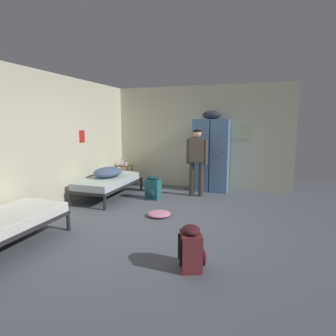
{
  "coord_description": "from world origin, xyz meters",
  "views": [
    {
      "loc": [
        1.6,
        -4.5,
        1.78
      ],
      "look_at": [
        0.0,
        0.3,
        0.95
      ],
      "focal_mm": 30.07,
      "sensor_mm": 36.0,
      "label": 1
    }
  ],
  "objects_px": {
    "bedding_heap": "(108,172)",
    "backpack_maroon": "(192,249)",
    "locker_bank": "(211,154)",
    "water_bottle": "(122,162)",
    "clothes_pile_pink": "(159,214)",
    "lotion_bottle": "(126,164)",
    "shelf_unit": "(125,173)",
    "person_traveler": "(197,156)",
    "bed_left_rear": "(109,182)",
    "backpack_teal": "(153,188)"
  },
  "relations": [
    {
      "from": "clothes_pile_pink",
      "to": "lotion_bottle",
      "type": "bearing_deg",
      "value": 129.48
    },
    {
      "from": "locker_bank",
      "to": "bedding_heap",
      "type": "height_order",
      "value": "locker_bank"
    },
    {
      "from": "shelf_unit",
      "to": "backpack_teal",
      "type": "bearing_deg",
      "value": -40.28
    },
    {
      "from": "backpack_teal",
      "to": "shelf_unit",
      "type": "bearing_deg",
      "value": 139.72
    },
    {
      "from": "person_traveler",
      "to": "backpack_maroon",
      "type": "relative_size",
      "value": 2.94
    },
    {
      "from": "person_traveler",
      "to": "backpack_maroon",
      "type": "distance_m",
      "value": 3.55
    },
    {
      "from": "bedding_heap",
      "to": "backpack_maroon",
      "type": "bearing_deg",
      "value": -44.68
    },
    {
      "from": "shelf_unit",
      "to": "bed_left_rear",
      "type": "xyz_separation_m",
      "value": [
        0.25,
        -1.29,
        0.04
      ]
    },
    {
      "from": "water_bottle",
      "to": "clothes_pile_pink",
      "type": "bearing_deg",
      "value": -49.01
    },
    {
      "from": "locker_bank",
      "to": "backpack_maroon",
      "type": "bearing_deg",
      "value": -83.2
    },
    {
      "from": "backpack_maroon",
      "to": "lotion_bottle",
      "type": "bearing_deg",
      "value": 126.21
    },
    {
      "from": "bed_left_rear",
      "to": "water_bottle",
      "type": "distance_m",
      "value": 1.38
    },
    {
      "from": "clothes_pile_pink",
      "to": "backpack_maroon",
      "type": "bearing_deg",
      "value": -58.38
    },
    {
      "from": "person_traveler",
      "to": "water_bottle",
      "type": "distance_m",
      "value": 2.35
    },
    {
      "from": "backpack_teal",
      "to": "locker_bank",
      "type": "bearing_deg",
      "value": 48.36
    },
    {
      "from": "shelf_unit",
      "to": "backpack_maroon",
      "type": "xyz_separation_m",
      "value": [
        2.9,
        -3.91,
        -0.09
      ]
    },
    {
      "from": "locker_bank",
      "to": "backpack_maroon",
      "type": "relative_size",
      "value": 3.76
    },
    {
      "from": "locker_bank",
      "to": "lotion_bottle",
      "type": "height_order",
      "value": "locker_bank"
    },
    {
      "from": "shelf_unit",
      "to": "water_bottle",
      "type": "bearing_deg",
      "value": 165.96
    },
    {
      "from": "locker_bank",
      "to": "bedding_heap",
      "type": "xyz_separation_m",
      "value": [
        -2.2,
        -1.41,
        -0.37
      ]
    },
    {
      "from": "bed_left_rear",
      "to": "lotion_bottle",
      "type": "relative_size",
      "value": 13.59
    },
    {
      "from": "backpack_maroon",
      "to": "bedding_heap",
      "type": "bearing_deg",
      "value": 135.32
    },
    {
      "from": "person_traveler",
      "to": "lotion_bottle",
      "type": "height_order",
      "value": "person_traveler"
    },
    {
      "from": "bed_left_rear",
      "to": "lotion_bottle",
      "type": "xyz_separation_m",
      "value": [
        -0.18,
        1.25,
        0.25
      ]
    },
    {
      "from": "person_traveler",
      "to": "clothes_pile_pink",
      "type": "bearing_deg",
      "value": -101.19
    },
    {
      "from": "shelf_unit",
      "to": "bed_left_rear",
      "type": "distance_m",
      "value": 1.31
    },
    {
      "from": "bed_left_rear",
      "to": "clothes_pile_pink",
      "type": "height_order",
      "value": "bed_left_rear"
    },
    {
      "from": "locker_bank",
      "to": "person_traveler",
      "type": "distance_m",
      "value": 0.71
    },
    {
      "from": "shelf_unit",
      "to": "lotion_bottle",
      "type": "xyz_separation_m",
      "value": [
        0.07,
        -0.04,
        0.29
      ]
    },
    {
      "from": "water_bottle",
      "to": "backpack_maroon",
      "type": "bearing_deg",
      "value": -52.79
    },
    {
      "from": "locker_bank",
      "to": "shelf_unit",
      "type": "height_order",
      "value": "locker_bank"
    },
    {
      "from": "water_bottle",
      "to": "backpack_maroon",
      "type": "xyz_separation_m",
      "value": [
        2.98,
        -3.93,
        -0.4
      ]
    },
    {
      "from": "bed_left_rear",
      "to": "bedding_heap",
      "type": "height_order",
      "value": "bedding_heap"
    },
    {
      "from": "bedding_heap",
      "to": "clothes_pile_pink",
      "type": "distance_m",
      "value": 1.98
    },
    {
      "from": "lotion_bottle",
      "to": "clothes_pile_pink",
      "type": "bearing_deg",
      "value": -50.52
    },
    {
      "from": "water_bottle",
      "to": "backpack_teal",
      "type": "bearing_deg",
      "value": -39.1
    },
    {
      "from": "locker_bank",
      "to": "water_bottle",
      "type": "relative_size",
      "value": 10.31
    },
    {
      "from": "shelf_unit",
      "to": "backpack_maroon",
      "type": "distance_m",
      "value": 4.86
    },
    {
      "from": "locker_bank",
      "to": "backpack_teal",
      "type": "relative_size",
      "value": 3.76
    },
    {
      "from": "shelf_unit",
      "to": "clothes_pile_pink",
      "type": "distance_m",
      "value": 2.9
    },
    {
      "from": "bedding_heap",
      "to": "lotion_bottle",
      "type": "bearing_deg",
      "value": 96.65
    },
    {
      "from": "backpack_maroon",
      "to": "shelf_unit",
      "type": "bearing_deg",
      "value": 126.6
    },
    {
      "from": "backpack_teal",
      "to": "clothes_pile_pink",
      "type": "distance_m",
      "value": 1.26
    },
    {
      "from": "backpack_teal",
      "to": "clothes_pile_pink",
      "type": "height_order",
      "value": "backpack_teal"
    },
    {
      "from": "water_bottle",
      "to": "backpack_maroon",
      "type": "relative_size",
      "value": 0.37
    },
    {
      "from": "bedding_heap",
      "to": "backpack_maroon",
      "type": "distance_m",
      "value": 3.8
    },
    {
      "from": "backpack_maroon",
      "to": "clothes_pile_pink",
      "type": "relative_size",
      "value": 1.23
    },
    {
      "from": "bed_left_rear",
      "to": "water_bottle",
      "type": "bearing_deg",
      "value": 104.19
    },
    {
      "from": "shelf_unit",
      "to": "person_traveler",
      "type": "xyz_separation_m",
      "value": [
        2.19,
        -0.51,
        0.63
      ]
    },
    {
      "from": "person_traveler",
      "to": "backpack_maroon",
      "type": "xyz_separation_m",
      "value": [
        0.71,
        -3.4,
        -0.71
      ]
    }
  ]
}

